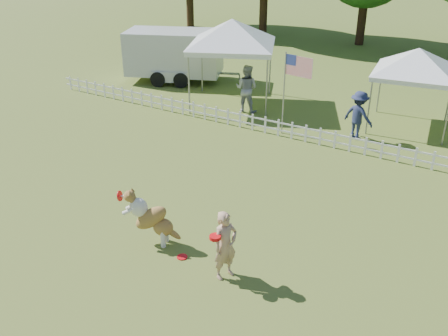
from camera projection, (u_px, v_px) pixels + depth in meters
name	position (u px, v px, depth m)	size (l,w,h in m)	color
ground	(171.00, 243.00, 11.29)	(120.00, 120.00, 0.00)	#4F6921
picket_fence	(299.00, 132.00, 16.50)	(22.00, 0.08, 0.60)	silver
handler	(225.00, 245.00, 9.90)	(0.55, 0.36, 1.50)	tan
dog	(152.00, 218.00, 11.02)	(1.25, 0.42, 1.29)	brown
frisbee_on_turf	(182.00, 257.00, 10.78)	(0.23, 0.23, 0.02)	red
canopy_tent_left	(232.00, 63.00, 19.39)	(3.13, 3.13, 3.23)	white
canopy_tent_right	(413.00, 90.00, 17.11)	(2.65, 2.65, 2.74)	white
cargo_trailer	(174.00, 56.00, 22.52)	(5.23, 2.30, 2.30)	silver
flag_pole	(284.00, 94.00, 16.60)	(1.08, 0.11, 2.81)	gray
spectator_a	(247.00, 89.00, 18.83)	(0.88, 0.68, 1.81)	#9FA0A4
spectator_b	(358.00, 115.00, 16.45)	(1.05, 0.61, 1.63)	#232A4B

